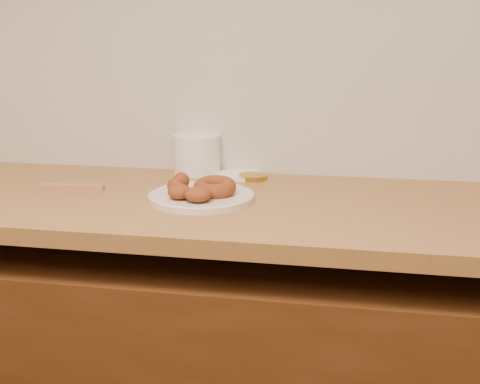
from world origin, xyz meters
name	(u,v)px	position (x,y,z in m)	size (l,w,h in m)	color
wall_back	(309,12)	(0.00, 2.00, 1.35)	(4.00, 0.02, 2.70)	tan
butcher_block	(47,197)	(-0.65, 1.69, 0.88)	(2.30, 0.62, 0.04)	olive
backsplash	(307,68)	(0.00, 1.99, 1.20)	(3.60, 0.02, 0.60)	#B9B4A6
donut_plate	(201,197)	(-0.23, 1.66, 0.91)	(0.26, 0.26, 0.01)	beige
ring_donut	(215,187)	(-0.19, 1.67, 0.93)	(0.11, 0.11, 0.04)	brown
fried_dough_chunks	(185,189)	(-0.26, 1.63, 0.93)	(0.13, 0.16, 0.04)	brown
plastic_tub	(197,154)	(-0.31, 1.94, 0.96)	(0.13, 0.13, 0.11)	white
tub_lid	(239,175)	(-0.18, 1.92, 0.90)	(0.14, 0.14, 0.01)	white
brass_jar_lid	(253,177)	(-0.14, 1.90, 0.91)	(0.08, 0.08, 0.01)	#AD8D2F
wooden_utensil	(72,187)	(-0.58, 1.70, 0.91)	(0.17, 0.02, 0.01)	#A16F46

